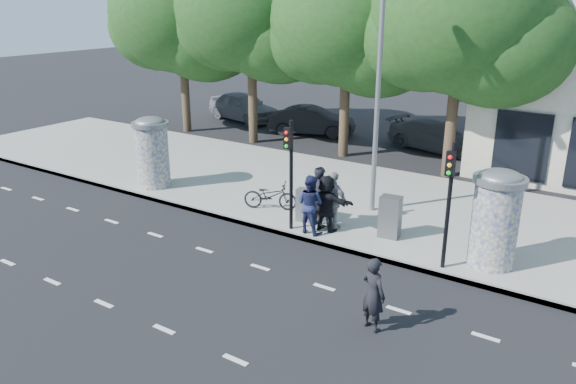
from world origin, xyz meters
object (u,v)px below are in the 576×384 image
Objects in this scene: ad_column_right at (496,216)px; cabinet_left at (305,205)px; traffic_pole_near at (290,164)px; ad_column_left at (152,150)px; traffic_pole_far at (449,194)px; ped_e at (333,201)px; cabinet_right at (390,217)px; ped_c at (310,204)px; ped_f at (326,203)px; street_lamp at (378,70)px; car_mid at (312,121)px; ped_b at (320,197)px; car_left at (244,106)px; car_right at (435,136)px; bicycle at (270,196)px; man_road at (373,294)px.

ad_column_right is 2.49× the size of cabinet_left.
ad_column_left is at bearing 173.89° from traffic_pole_near.
ped_e is (-3.71, 0.75, -1.17)m from traffic_pole_far.
cabinet_right is at bearing -157.56° from ped_e.
ped_c reaches higher than ped_f.
ad_column_right is 3.11m from cabinet_right.
car_mid is at bearing 130.87° from street_lamp.
car_mid reaches higher than cabinet_right.
ped_e is at bearing -164.38° from car_mid.
ped_b is 0.48m from ped_e.
cabinet_right is at bearing 2.59° from ad_column_left.
street_lamp is 16.71m from car_left.
ped_b is 0.63m from ped_c.
ad_column_right is 5.81m from street_lamp.
cabinet_left is at bearing 16.23° from ped_b.
cabinet_right is at bearing -50.78° from street_lamp.
street_lamp reaches higher than ad_column_left.
car_left is (-4.94, 11.93, -0.70)m from ad_column_left.
ad_column_right reaches higher than car_right.
traffic_pole_far reaches higher than car_mid.
car_left is at bearing 61.96° from car_mid.
ped_e is 2.66m from bicycle.
ped_e is 11.56m from car_right.
ped_f reaches higher than cabinet_left.
ped_b is 1.06× the size of bicycle.
bicycle is at bearing 144.13° from traffic_pole_near.
street_lamp is 4.78m from cabinet_left.
ped_c reaches higher than car_right.
cabinet_left is at bearing -18.91° from ped_f.
cabinet_left is (-0.60, 0.09, -0.43)m from ped_b.
ped_b is 13.00m from car_mid.
ped_f is (0.35, -0.22, -0.08)m from ped_b.
ped_b reaches higher than car_left.
ped_e is 1.01× the size of bicycle.
traffic_pole_far is at bearing -146.31° from car_right.
car_mid is (-10.70, 15.17, -0.11)m from man_road.
ped_b is at bearing -27.92° from man_road.
ad_column_right reaches higher than ped_c.
ad_column_right is 20.95m from car_left.
traffic_pole_near is at bearing 75.52° from ped_b.
street_lamp reaches higher than ped_f.
cabinet_right is at bearing -157.68° from car_mid.
ped_c is 0.53m from ped_f.
street_lamp is 1.63× the size of car_left.
car_mid is at bearing -54.33° from ped_c.
ped_c is 0.39× the size of car_right.
ad_column_left is at bearing 170.38° from cabinet_left.
ped_f is at bearing 28.90° from traffic_pole_near.
traffic_pole_near is 17.17m from car_left.
ped_b is 0.39× the size of car_left.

